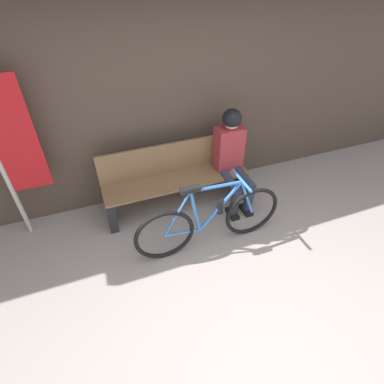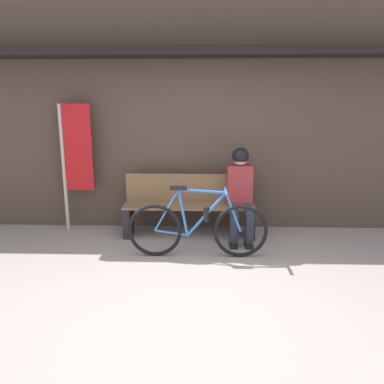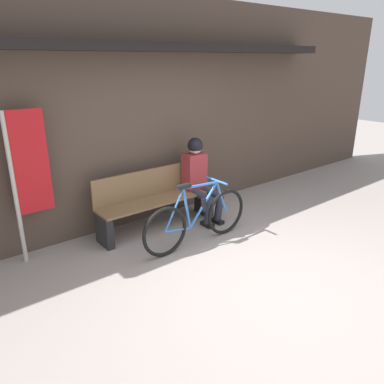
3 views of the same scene
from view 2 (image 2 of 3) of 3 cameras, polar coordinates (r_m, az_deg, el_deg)
ground_plane at (r=3.64m, az=0.64°, el=-16.62°), size 24.00×24.00×0.00m
storefront_wall at (r=5.50m, az=1.15°, el=11.60°), size 12.00×0.56×3.20m
park_bench_near at (r=5.26m, az=-0.45°, el=-2.27°), size 1.81×0.42×0.86m
bicycle at (r=4.52m, az=0.86°, el=-5.50°), size 1.69×0.40×0.89m
person_seated at (r=5.09m, az=7.34°, el=0.62°), size 0.34×0.65×1.25m
banner_pole at (r=5.60m, az=-17.62°, el=5.45°), size 0.45×0.05×1.83m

